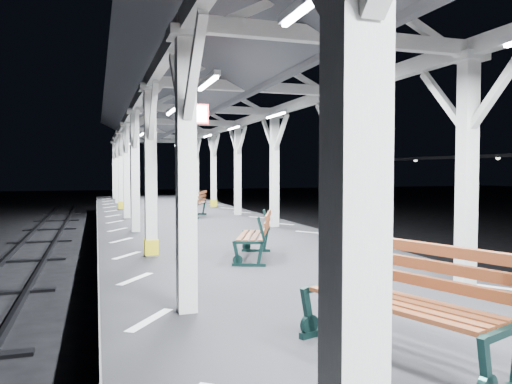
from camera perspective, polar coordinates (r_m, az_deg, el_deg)
name	(u,v)px	position (r m, az deg, el deg)	size (l,w,h in m)	color
ground	(284,328)	(8.79, 3.20, -15.23)	(120.00, 120.00, 0.00)	black
platform	(284,299)	(8.65, 3.21, -12.07)	(6.00, 50.00, 1.00)	black
hazard_stripes_left	(135,279)	(8.01, -13.62, -9.63)	(1.00, 48.00, 0.01)	silver
hazard_stripes_right	(408,261)	(9.67, 17.02, -7.56)	(1.00, 48.00, 0.01)	silver
canopy	(285,56)	(8.56, 3.34, 15.25)	(5.40, 49.00, 4.65)	silver
bench_near	(408,297)	(4.75, 16.96, -11.44)	(1.28, 2.01, 1.02)	black
bench_mid	(258,234)	(9.45, 0.20, -4.83)	(1.16, 1.73, 0.88)	black
bench_far	(197,203)	(17.92, -6.75, -1.27)	(1.19, 1.81, 0.92)	black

